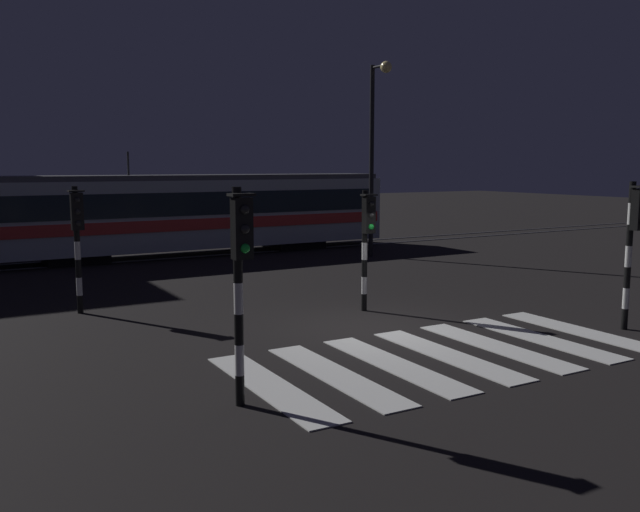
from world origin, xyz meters
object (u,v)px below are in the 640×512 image
object	(u,v)px
traffic_light_corner_far_left	(77,230)
tram	(193,212)
traffic_light_corner_near_left	(240,264)
traffic_light_corner_near_right	(634,233)
street_lamp_trackside_right	(375,137)
traffic_light_median_centre	(367,232)

from	to	relation	value
traffic_light_corner_far_left	tram	world-z (taller)	tram
traffic_light_corner_near_left	traffic_light_corner_near_right	bearing A→B (deg)	0.67
traffic_light_corner_far_left	street_lamp_trackside_right	bearing A→B (deg)	21.89
tram	traffic_light_median_centre	bearing A→B (deg)	-89.61
traffic_light_median_centre	tram	world-z (taller)	tram
traffic_light_corner_far_left	traffic_light_corner_near_right	size ratio (longest dim) A/B	0.95
traffic_light_corner_near_left	traffic_light_median_centre	bearing A→B (deg)	40.71
traffic_light_corner_near_right	traffic_light_median_centre	xyz separation A→B (m)	(-3.94, 4.53, -0.18)
traffic_light_corner_near_right	traffic_light_corner_near_left	world-z (taller)	traffic_light_corner_near_left
traffic_light_median_centre	street_lamp_trackside_right	xyz separation A→B (m)	(5.89, 8.16, 2.74)
traffic_light_corner_near_left	tram	world-z (taller)	tram
traffic_light_corner_near_left	traffic_light_corner_far_left	bearing A→B (deg)	96.11
traffic_light_corner_near_left	tram	xyz separation A→B (m)	(5.30, 17.11, -0.44)
traffic_light_corner_near_right	traffic_light_corner_near_left	bearing A→B (deg)	-179.33
traffic_light_corner_near_right	traffic_light_corner_near_left	size ratio (longest dim) A/B	0.99
traffic_light_corner_far_left	tram	bearing A→B (deg)	56.18
traffic_light_corner_near_right	traffic_light_median_centre	world-z (taller)	traffic_light_corner_near_right
traffic_light_corner_near_left	street_lamp_trackside_right	xyz separation A→B (m)	(11.28, 12.80, 2.54)
traffic_light_corner_far_left	traffic_light_median_centre	xyz separation A→B (m)	(6.24, -3.29, -0.07)
traffic_light_corner_far_left	traffic_light_corner_near_left	distance (m)	7.97
traffic_light_corner_far_left	traffic_light_corner_near_left	xyz separation A→B (m)	(0.85, -7.92, 0.13)
tram	traffic_light_corner_near_right	bearing A→B (deg)	-76.68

